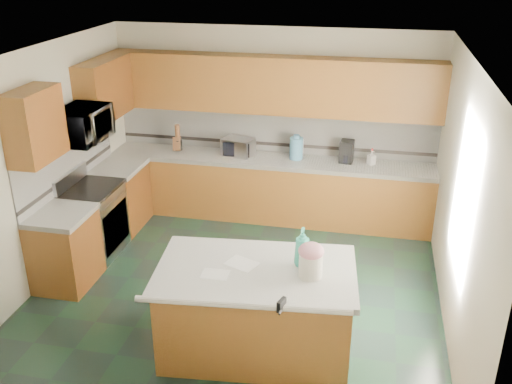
% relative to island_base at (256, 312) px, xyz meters
% --- Properties ---
extents(floor, '(4.60, 4.60, 0.00)m').
position_rel_island_base_xyz_m(floor, '(-0.43, 0.96, -0.43)').
color(floor, black).
rests_on(floor, ground).
extents(ceiling, '(4.60, 4.60, 0.00)m').
position_rel_island_base_xyz_m(ceiling, '(-0.43, 0.96, 2.27)').
color(ceiling, white).
rests_on(ceiling, ground).
extents(wall_back, '(4.60, 0.04, 2.70)m').
position_rel_island_base_xyz_m(wall_back, '(-0.43, 3.28, 0.92)').
color(wall_back, silver).
rests_on(wall_back, ground).
extents(wall_front, '(4.60, 0.04, 2.70)m').
position_rel_island_base_xyz_m(wall_front, '(-0.43, -1.36, 0.92)').
color(wall_front, silver).
rests_on(wall_front, ground).
extents(wall_left, '(0.04, 4.60, 2.70)m').
position_rel_island_base_xyz_m(wall_left, '(-2.75, 0.96, 0.92)').
color(wall_left, silver).
rests_on(wall_left, ground).
extents(wall_right, '(0.04, 4.60, 2.70)m').
position_rel_island_base_xyz_m(wall_right, '(1.89, 0.96, 0.92)').
color(wall_right, silver).
rests_on(wall_right, ground).
extents(back_base_cab, '(4.60, 0.60, 0.86)m').
position_rel_island_base_xyz_m(back_base_cab, '(-0.43, 2.96, 0.00)').
color(back_base_cab, '#391A08').
rests_on(back_base_cab, ground).
extents(back_countertop, '(4.60, 0.64, 0.06)m').
position_rel_island_base_xyz_m(back_countertop, '(-0.43, 2.96, 0.46)').
color(back_countertop, silver).
rests_on(back_countertop, back_base_cab).
extents(back_upper_cab, '(4.60, 0.33, 0.78)m').
position_rel_island_base_xyz_m(back_upper_cab, '(-0.43, 3.09, 1.51)').
color(back_upper_cab, '#391A08').
rests_on(back_upper_cab, wall_back).
extents(back_backsplash, '(4.60, 0.02, 0.63)m').
position_rel_island_base_xyz_m(back_backsplash, '(-0.43, 3.25, 0.81)').
color(back_backsplash, silver).
rests_on(back_backsplash, back_countertop).
extents(back_accent_band, '(4.60, 0.01, 0.05)m').
position_rel_island_base_xyz_m(back_accent_band, '(-0.43, 3.24, 0.61)').
color(back_accent_band, black).
rests_on(back_accent_band, back_countertop).
extents(left_base_cab_rear, '(0.60, 0.82, 0.86)m').
position_rel_island_base_xyz_m(left_base_cab_rear, '(-2.43, 2.25, 0.00)').
color(left_base_cab_rear, '#391A08').
rests_on(left_base_cab_rear, ground).
extents(left_counter_rear, '(0.64, 0.82, 0.06)m').
position_rel_island_base_xyz_m(left_counter_rear, '(-2.43, 2.25, 0.46)').
color(left_counter_rear, silver).
rests_on(left_counter_rear, left_base_cab_rear).
extents(left_base_cab_front, '(0.60, 0.72, 0.86)m').
position_rel_island_base_xyz_m(left_base_cab_front, '(-2.43, 0.72, 0.00)').
color(left_base_cab_front, '#391A08').
rests_on(left_base_cab_front, ground).
extents(left_counter_front, '(0.64, 0.72, 0.06)m').
position_rel_island_base_xyz_m(left_counter_front, '(-2.43, 0.72, 0.46)').
color(left_counter_front, silver).
rests_on(left_counter_front, left_base_cab_front).
extents(left_backsplash, '(0.02, 2.30, 0.63)m').
position_rel_island_base_xyz_m(left_backsplash, '(-2.71, 1.51, 0.81)').
color(left_backsplash, silver).
rests_on(left_backsplash, wall_left).
extents(left_accent_band, '(0.01, 2.30, 0.05)m').
position_rel_island_base_xyz_m(left_accent_band, '(-2.71, 1.51, 0.61)').
color(left_accent_band, black).
rests_on(left_accent_band, wall_left).
extents(left_upper_cab_rear, '(0.33, 1.09, 0.78)m').
position_rel_island_base_xyz_m(left_upper_cab_rear, '(-2.56, 2.38, 1.51)').
color(left_upper_cab_rear, '#391A08').
rests_on(left_upper_cab_rear, wall_left).
extents(left_upper_cab_front, '(0.33, 0.72, 0.78)m').
position_rel_island_base_xyz_m(left_upper_cab_front, '(-2.56, 0.72, 1.51)').
color(left_upper_cab_front, '#391A08').
rests_on(left_upper_cab_front, wall_left).
extents(range_body, '(0.60, 0.76, 0.88)m').
position_rel_island_base_xyz_m(range_body, '(-2.43, 1.46, 0.01)').
color(range_body, '#B7B7BC').
rests_on(range_body, ground).
extents(range_oven_door, '(0.02, 0.68, 0.55)m').
position_rel_island_base_xyz_m(range_oven_door, '(-2.14, 1.46, -0.03)').
color(range_oven_door, black).
rests_on(range_oven_door, range_body).
extents(range_cooktop, '(0.62, 0.78, 0.04)m').
position_rel_island_base_xyz_m(range_cooktop, '(-2.43, 1.46, 0.47)').
color(range_cooktop, black).
rests_on(range_cooktop, range_body).
extents(range_handle, '(0.02, 0.66, 0.02)m').
position_rel_island_base_xyz_m(range_handle, '(-2.11, 1.46, 0.35)').
color(range_handle, '#B7B7BC').
rests_on(range_handle, range_body).
extents(range_backguard, '(0.06, 0.76, 0.18)m').
position_rel_island_base_xyz_m(range_backguard, '(-2.69, 1.46, 0.59)').
color(range_backguard, '#B7B7BC').
rests_on(range_backguard, range_body).
extents(microwave, '(0.50, 0.73, 0.41)m').
position_rel_island_base_xyz_m(microwave, '(-2.43, 1.46, 1.30)').
color(microwave, '#B7B7BC').
rests_on(microwave, wall_left).
extents(island_base, '(1.86, 1.18, 0.86)m').
position_rel_island_base_xyz_m(island_base, '(0.00, 0.00, 0.00)').
color(island_base, '#391A08').
rests_on(island_base, ground).
extents(island_top, '(1.97, 1.29, 0.06)m').
position_rel_island_base_xyz_m(island_top, '(0.00, 0.00, 0.46)').
color(island_top, silver).
rests_on(island_top, island_base).
extents(island_bullnose, '(1.87, 0.25, 0.06)m').
position_rel_island_base_xyz_m(island_bullnose, '(0.00, -0.56, 0.46)').
color(island_bullnose, silver).
rests_on(island_bullnose, island_base).
extents(treat_jar, '(0.29, 0.29, 0.23)m').
position_rel_island_base_xyz_m(treat_jar, '(0.51, -0.02, 0.60)').
color(treat_jar, silver).
rests_on(treat_jar, island_top).
extents(treat_jar_lid, '(0.24, 0.24, 0.15)m').
position_rel_island_base_xyz_m(treat_jar_lid, '(0.51, -0.02, 0.75)').
color(treat_jar_lid, pink).
rests_on(treat_jar_lid, treat_jar).
extents(treat_jar_knob, '(0.08, 0.03, 0.03)m').
position_rel_island_base_xyz_m(treat_jar_knob, '(0.51, -0.02, 0.80)').
color(treat_jar_knob, tan).
rests_on(treat_jar_knob, treat_jar_lid).
extents(treat_jar_knob_end_l, '(0.04, 0.04, 0.04)m').
position_rel_island_base_xyz_m(treat_jar_knob_end_l, '(0.47, -0.02, 0.80)').
color(treat_jar_knob_end_l, tan).
rests_on(treat_jar_knob_end_l, treat_jar_lid).
extents(treat_jar_knob_end_r, '(0.04, 0.04, 0.04)m').
position_rel_island_base_xyz_m(treat_jar_knob_end_r, '(0.55, -0.02, 0.80)').
color(treat_jar_knob_end_r, tan).
rests_on(treat_jar_knob_end_r, treat_jar_lid).
extents(soap_bottle_island, '(0.15, 0.15, 0.39)m').
position_rel_island_base_xyz_m(soap_bottle_island, '(0.41, 0.16, 0.68)').
color(soap_bottle_island, teal).
rests_on(soap_bottle_island, island_top).
extents(paper_sheet_a, '(0.26, 0.19, 0.00)m').
position_rel_island_base_xyz_m(paper_sheet_a, '(-0.35, -0.17, 0.49)').
color(paper_sheet_a, white).
rests_on(paper_sheet_a, island_top).
extents(paper_sheet_b, '(0.35, 0.31, 0.00)m').
position_rel_island_base_xyz_m(paper_sheet_b, '(-0.15, 0.07, 0.49)').
color(paper_sheet_b, white).
rests_on(paper_sheet_b, island_top).
extents(clamp_body, '(0.07, 0.12, 0.10)m').
position_rel_island_base_xyz_m(clamp_body, '(0.33, -0.54, 0.50)').
color(clamp_body, black).
rests_on(clamp_body, island_top).
extents(clamp_handle, '(0.02, 0.08, 0.02)m').
position_rel_island_base_xyz_m(clamp_handle, '(0.33, -0.60, 0.48)').
color(clamp_handle, black).
rests_on(clamp_handle, island_top).
extents(knife_block, '(0.14, 0.17, 0.22)m').
position_rel_island_base_xyz_m(knife_block, '(-1.82, 3.01, 0.59)').
color(knife_block, '#472814').
rests_on(knife_block, back_countertop).
extents(utensil_crock, '(0.12, 0.12, 0.16)m').
position_rel_island_base_xyz_m(utensil_crock, '(-1.81, 3.04, 0.57)').
color(utensil_crock, black).
rests_on(utensil_crock, back_countertop).
extents(utensil_bundle, '(0.07, 0.07, 0.23)m').
position_rel_island_base_xyz_m(utensil_bundle, '(-1.81, 3.04, 0.76)').
color(utensil_bundle, '#472814').
rests_on(utensil_bundle, utensil_crock).
extents(toaster_oven, '(0.49, 0.40, 0.25)m').
position_rel_island_base_xyz_m(toaster_oven, '(-0.89, 3.01, 0.61)').
color(toaster_oven, '#B7B7BC').
rests_on(toaster_oven, back_countertop).
extents(toaster_oven_door, '(0.38, 0.01, 0.21)m').
position_rel_island_base_xyz_m(toaster_oven_door, '(-0.89, 2.87, 0.61)').
color(toaster_oven_door, black).
rests_on(toaster_oven_door, toaster_oven).
extents(paper_towel, '(0.12, 0.12, 0.28)m').
position_rel_island_base_xyz_m(paper_towel, '(-0.03, 3.06, 0.63)').
color(paper_towel, white).
rests_on(paper_towel, back_countertop).
extents(paper_towel_base, '(0.19, 0.19, 0.01)m').
position_rel_island_base_xyz_m(paper_towel_base, '(-0.03, 3.06, 0.50)').
color(paper_towel_base, '#B7B7BC').
rests_on(paper_towel_base, back_countertop).
extents(water_jug, '(0.19, 0.19, 0.31)m').
position_rel_island_base_xyz_m(water_jug, '(-0.06, 3.02, 0.64)').
color(water_jug, '#5396C1').
rests_on(water_jug, back_countertop).
extents(water_jug_neck, '(0.09, 0.09, 0.04)m').
position_rel_island_base_xyz_m(water_jug_neck, '(-0.06, 3.02, 0.82)').
color(water_jug_neck, '#5396C1').
rests_on(water_jug_neck, water_jug).
extents(coffee_maker, '(0.20, 0.22, 0.31)m').
position_rel_island_base_xyz_m(coffee_maker, '(0.64, 3.04, 0.64)').
color(coffee_maker, black).
rests_on(coffee_maker, back_countertop).
extents(coffee_carafe, '(0.13, 0.13, 0.13)m').
position_rel_island_base_xyz_m(coffee_carafe, '(0.64, 2.99, 0.55)').
color(coffee_carafe, black).
rests_on(coffee_carafe, back_countertop).
extents(soap_bottle_back, '(0.13, 0.13, 0.20)m').
position_rel_island_base_xyz_m(soap_bottle_back, '(0.99, 3.01, 0.59)').
color(soap_bottle_back, white).
rests_on(soap_bottle_back, back_countertop).
extents(soap_back_cap, '(0.02, 0.02, 0.03)m').
position_rel_island_base_xyz_m(soap_back_cap, '(0.99, 3.01, 0.71)').
color(soap_back_cap, red).
rests_on(soap_back_cap, soap_bottle_back).
extents(window_light_proxy, '(0.02, 1.40, 1.10)m').
position_rel_island_base_xyz_m(window_light_proxy, '(1.86, 0.76, 1.07)').
color(window_light_proxy, white).
rests_on(window_light_proxy, wall_right).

